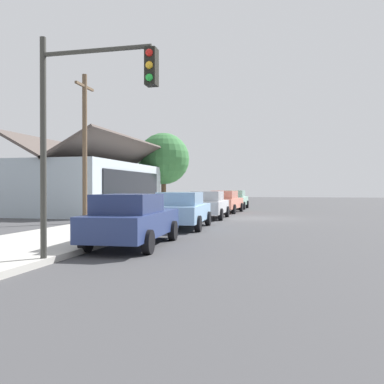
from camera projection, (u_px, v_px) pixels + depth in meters
name	position (u px, v px, depth m)	size (l,w,h in m)	color
ground_plane	(257.00, 218.00, 24.56)	(120.00, 120.00, 0.00)	#424244
sidewalk_curb	(166.00, 215.00, 25.84)	(60.00, 4.20, 0.16)	#B2AFA8
car_navy	(133.00, 219.00, 12.62)	(4.99, 2.19, 1.59)	navy
car_skyblue	(182.00, 210.00, 18.32)	(4.87, 2.29, 1.59)	#8CB7E0
car_silver	(209.00, 205.00, 24.22)	(4.60, 2.10, 1.59)	silver
car_coral	(226.00, 201.00, 30.13)	(4.92, 2.14, 1.59)	#EA8C75
car_seafoam	(235.00, 199.00, 35.90)	(4.59, 1.94, 1.59)	#9ED1BC
storefront_building	(93.00, 186.00, 30.17)	(13.19, 6.52, 5.33)	#ADBCC6
shade_tree	(164.00, 159.00, 37.40)	(4.61, 4.61, 6.72)	brown
traffic_light_main	(85.00, 110.00, 9.25)	(0.37, 2.79, 5.20)	#383833
utility_pole_wooden	(85.00, 145.00, 21.02)	(1.80, 0.24, 7.50)	brown
fire_hydrant_red	(206.00, 205.00, 30.86)	(0.22, 0.22, 0.71)	red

